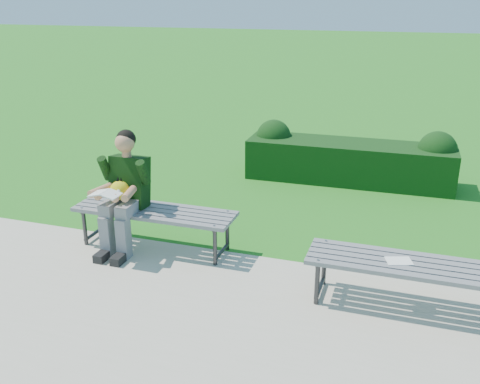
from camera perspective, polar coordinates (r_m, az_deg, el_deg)
name	(u,v)px	position (r m, az deg, el deg)	size (l,w,h in m)	color
ground	(263,258)	(5.82, 2.49, -7.09)	(80.00, 80.00, 0.00)	#1B6F18
walkway	(203,355)	(4.41, -4.01, -16.95)	(30.00, 3.50, 0.02)	#C0B5A3
hedge	(350,158)	(8.26, 11.63, 3.53)	(3.07, 0.82, 0.85)	#0F3D12
bench_left	(154,214)	(5.93, -9.12, -2.35)	(1.80, 0.50, 0.46)	gray
bench_right	(410,268)	(4.97, 17.68, -7.77)	(1.80, 0.50, 0.46)	gray
seated_boy	(124,188)	(5.89, -12.28, 0.38)	(0.56, 0.76, 1.31)	slate
paper_sheet	(399,261)	(4.94, 16.59, -7.06)	(0.26, 0.22, 0.01)	white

